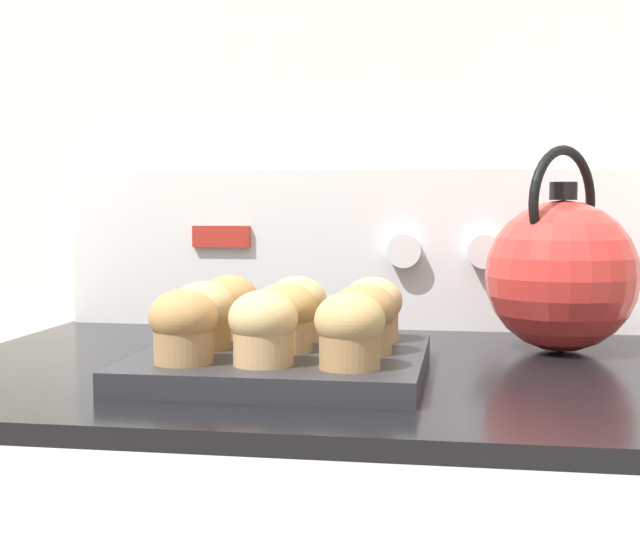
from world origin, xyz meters
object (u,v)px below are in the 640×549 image
object	(u,v)px
muffin_pan	(283,362)
muffin_r0_c2	(350,330)
muffin_r1_c0	(204,315)
muffin_r2_c1	(297,308)
muffin_r2_c0	(229,306)
muffin_r2_c2	(373,309)
tea_kettle	(562,273)
muffin_r1_c2	(364,318)
muffin_r0_c0	(183,326)
muffin_r1_c1	(285,317)
muffin_r0_c1	(263,328)

from	to	relation	value
muffin_pan	muffin_r0_c2	size ratio (longest dim) A/B	4.07
muffin_r1_c0	muffin_r2_c1	bearing A→B (deg)	44.01
muffin_r2_c0	muffin_r2_c1	distance (m)	0.08
muffin_r2_c2	muffin_r2_c0	bearing A→B (deg)	179.35
muffin_pan	tea_kettle	xyz separation A→B (m)	(0.28, 0.18, 0.08)
muffin_r0_c2	muffin_r1_c2	xyz separation A→B (m)	(0.00, 0.08, 0.00)
muffin_r2_c1	muffin_r2_c2	size ratio (longest dim) A/B	1.00
muffin_pan	muffin_r0_c0	world-z (taller)	muffin_r0_c0
muffin_r0_c2	muffin_r2_c1	world-z (taller)	same
muffin_r2_c0	muffin_r1_c2	bearing A→B (deg)	-26.75
muffin_r2_c2	tea_kettle	size ratio (longest dim) A/B	0.29
muffin_r2_c2	muffin_r1_c1	bearing A→B (deg)	-135.53
muffin_pan	muffin_r2_c0	xyz separation A→B (m)	(-0.08, 0.08, 0.04)
muffin_r0_c1	tea_kettle	world-z (taller)	tea_kettle
muffin_r1_c2	muffin_r2_c0	world-z (taller)	same
muffin_r0_c0	tea_kettle	distance (m)	0.44
muffin_r0_c0	muffin_pan	bearing A→B (deg)	46.52
muffin_r0_c2	muffin_r2_c0	bearing A→B (deg)	133.46
muffin_r1_c1	muffin_r2_c0	size ratio (longest dim) A/B	1.00
muffin_r1_c0	muffin_r1_c1	world-z (taller)	same
muffin_r2_c0	muffin_r0_c2	bearing A→B (deg)	-46.54
tea_kettle	muffin_pan	bearing A→B (deg)	-147.21
muffin_pan	muffin_r1_c2	bearing A→B (deg)	1.24
muffin_r1_c0	muffin_r0_c0	bearing A→B (deg)	-86.39
muffin_r0_c1	muffin_r2_c2	bearing A→B (deg)	62.13
muffin_r0_c1	muffin_r1_c0	bearing A→B (deg)	135.30
muffin_pan	muffin_r2_c2	world-z (taller)	muffin_r2_c2
muffin_r1_c1	tea_kettle	size ratio (longest dim) A/B	0.29
muffin_r1_c0	muffin_r1_c1	xyz separation A→B (m)	(0.08, 0.00, 0.00)
muffin_r0_c0	muffin_r1_c1	bearing A→B (deg)	46.42
muffin_r1_c2	muffin_r2_c2	distance (m)	0.08
muffin_r0_c0	muffin_r2_c1	size ratio (longest dim) A/B	1.00
muffin_r2_c1	muffin_r2_c2	bearing A→B (deg)	0.46
muffin_pan	muffin_r1_c1	size ratio (longest dim) A/B	4.07
muffin_pan	muffin_r1_c0	size ratio (longest dim) A/B	4.07
muffin_r0_c2	muffin_r1_c0	bearing A→B (deg)	152.75
muffin_r1_c2	muffin_r2_c2	world-z (taller)	same
muffin_r2_c0	muffin_r1_c0	bearing A→B (deg)	-93.36
muffin_r2_c2	tea_kettle	bearing A→B (deg)	27.14
muffin_r1_c0	muffin_r2_c0	world-z (taller)	same
muffin_r0_c0	muffin_r2_c1	xyz separation A→B (m)	(0.07, 0.16, 0.00)
muffin_r0_c1	muffin_r0_c0	bearing A→B (deg)	-178.04
muffin_r1_c0	muffin_r2_c2	size ratio (longest dim) A/B	1.00
muffin_r2_c2	tea_kettle	xyz separation A→B (m)	(0.20, 0.10, 0.03)
muffin_r2_c1	tea_kettle	bearing A→B (deg)	20.28
muffin_r0_c2	muffin_r1_c0	size ratio (longest dim) A/B	1.00
muffin_r0_c0	muffin_r0_c2	bearing A→B (deg)	-0.26
muffin_r0_c1	muffin_r1_c2	size ratio (longest dim) A/B	1.00
muffin_r1_c0	tea_kettle	xyz separation A→B (m)	(0.36, 0.18, 0.03)
muffin_r0_c0	tea_kettle	world-z (taller)	tea_kettle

